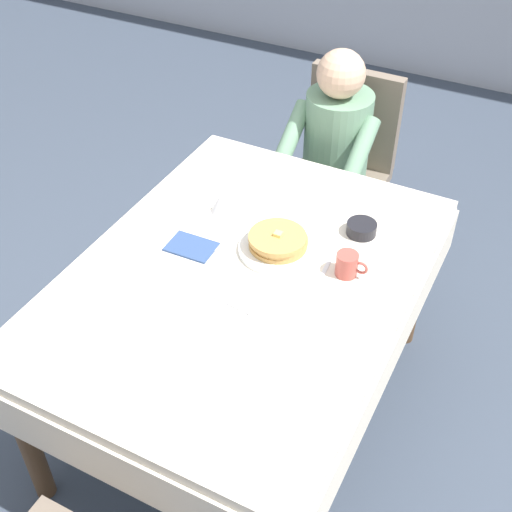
# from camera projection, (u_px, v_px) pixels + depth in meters

# --- Properties ---
(ground_plane) EXTENTS (14.00, 14.00, 0.00)m
(ground_plane) POSITION_uv_depth(u_px,v_px,m) (245.00, 406.00, 2.78)
(ground_plane) COLOR #3D4756
(dining_table_main) EXTENTS (1.12, 1.52, 0.74)m
(dining_table_main) POSITION_uv_depth(u_px,v_px,m) (242.00, 292.00, 2.35)
(dining_table_main) COLOR silver
(dining_table_main) RESTS_ON ground
(chair_diner) EXTENTS (0.44, 0.45, 0.93)m
(chair_diner) POSITION_uv_depth(u_px,v_px,m) (344.00, 157.00, 3.25)
(chair_diner) COLOR #7A6B5B
(chair_diner) RESTS_ON ground
(diner_person) EXTENTS (0.40, 0.43, 1.12)m
(diner_person) POSITION_uv_depth(u_px,v_px,m) (333.00, 147.00, 3.05)
(diner_person) COLOR gray
(diner_person) RESTS_ON ground
(plate_breakfast) EXTENTS (0.28, 0.28, 0.02)m
(plate_breakfast) POSITION_uv_depth(u_px,v_px,m) (278.00, 249.00, 2.38)
(plate_breakfast) COLOR white
(plate_breakfast) RESTS_ON dining_table_main
(breakfast_stack) EXTENTS (0.21, 0.21, 0.06)m
(breakfast_stack) POSITION_uv_depth(u_px,v_px,m) (278.00, 240.00, 2.36)
(breakfast_stack) COLOR tan
(breakfast_stack) RESTS_ON plate_breakfast
(cup_coffee) EXTENTS (0.11, 0.08, 0.08)m
(cup_coffee) POSITION_uv_depth(u_px,v_px,m) (347.00, 265.00, 2.26)
(cup_coffee) COLOR #B24C42
(cup_coffee) RESTS_ON dining_table_main
(bowl_butter) EXTENTS (0.11, 0.11, 0.04)m
(bowl_butter) POSITION_uv_depth(u_px,v_px,m) (361.00, 228.00, 2.44)
(bowl_butter) COLOR black
(bowl_butter) RESTS_ON dining_table_main
(syrup_pitcher) EXTENTS (0.08, 0.08, 0.07)m
(syrup_pitcher) POSITION_uv_depth(u_px,v_px,m) (221.00, 203.00, 2.54)
(syrup_pitcher) COLOR silver
(syrup_pitcher) RESTS_ON dining_table_main
(fork_left_of_plate) EXTENTS (0.02, 0.18, 0.00)m
(fork_left_of_plate) POSITION_uv_depth(u_px,v_px,m) (228.00, 238.00, 2.44)
(fork_left_of_plate) COLOR silver
(fork_left_of_plate) RESTS_ON dining_table_main
(knife_right_of_plate) EXTENTS (0.03, 0.20, 0.00)m
(knife_right_of_plate) POSITION_uv_depth(u_px,v_px,m) (325.00, 270.00, 2.30)
(knife_right_of_plate) COLOR silver
(knife_right_of_plate) RESTS_ON dining_table_main
(spoon_near_edge) EXTENTS (0.15, 0.03, 0.00)m
(spoon_near_edge) POSITION_uv_depth(u_px,v_px,m) (232.00, 305.00, 2.17)
(spoon_near_edge) COLOR silver
(spoon_near_edge) RESTS_ON dining_table_main
(napkin_folded) EXTENTS (0.17, 0.13, 0.01)m
(napkin_folded) POSITION_uv_depth(u_px,v_px,m) (191.00, 247.00, 2.39)
(napkin_folded) COLOR #334C7F
(napkin_folded) RESTS_ON dining_table_main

